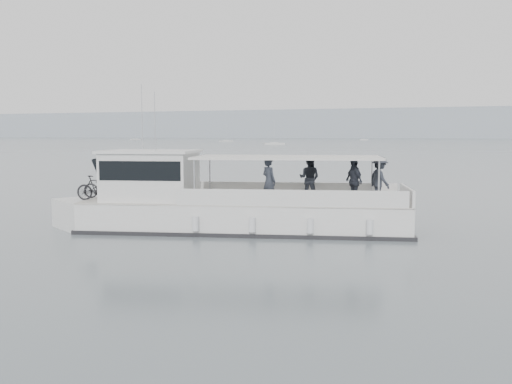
% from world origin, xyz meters
% --- Properties ---
extents(ground, '(1400.00, 1400.00, 0.00)m').
position_xyz_m(ground, '(0.00, 0.00, 0.00)').
color(ground, '#566265').
rests_on(ground, ground).
extents(headland, '(1400.00, 90.00, 28.00)m').
position_xyz_m(headland, '(0.00, 560.00, 14.00)').
color(headland, '#939EA8').
rests_on(headland, ground).
extents(tour_boat, '(14.98, 6.78, 6.28)m').
position_xyz_m(tour_boat, '(1.66, 0.15, 1.03)').
color(tour_boat, silver).
rests_on(tour_boat, ground).
extents(moored_fleet, '(385.35, 333.63, 9.27)m').
position_xyz_m(moored_fleet, '(-17.65, 197.22, 0.36)').
color(moored_fleet, silver).
rests_on(moored_fleet, ground).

